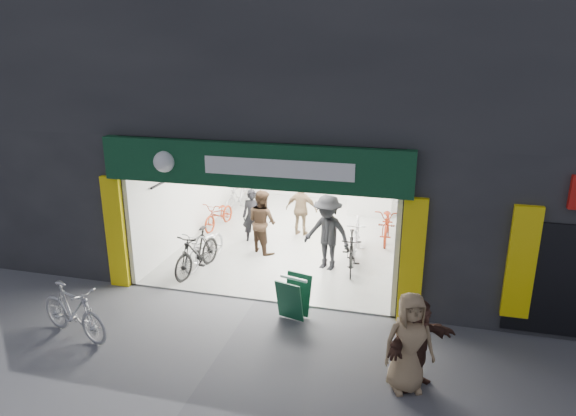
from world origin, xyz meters
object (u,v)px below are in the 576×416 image
at_px(bike_left_front, 205,247).
at_px(pedestrian_near, 409,343).
at_px(parked_bike, 73,311).
at_px(sandwich_board, 294,296).
at_px(bike_right_front, 351,252).

xyz_separation_m(bike_left_front, pedestrian_near, (5.10, -3.72, 0.35)).
relative_size(parked_bike, sandwich_board, 2.06).
bearing_deg(parked_bike, bike_left_front, 1.40).
relative_size(bike_left_front, sandwich_board, 2.14).
height_order(bike_right_front, sandwich_board, bike_right_front).
xyz_separation_m(bike_right_front, parked_bike, (-4.66, -4.31, 0.05)).
xyz_separation_m(parked_bike, pedestrian_near, (6.16, 0.00, 0.31)).
bearing_deg(bike_left_front, pedestrian_near, -29.73).
bearing_deg(pedestrian_near, sandwich_board, 121.77).
bearing_deg(sandwich_board, pedestrian_near, -22.41).
relative_size(parked_bike, pedestrian_near, 1.06).
xyz_separation_m(bike_left_front, sandwich_board, (2.79, -2.00, -0.01)).
relative_size(bike_left_front, pedestrian_near, 1.10).
bearing_deg(bike_right_front, pedestrian_near, -77.87).
distance_m(bike_right_front, sandwich_board, 2.70).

